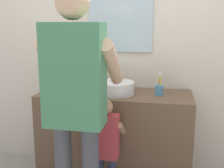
% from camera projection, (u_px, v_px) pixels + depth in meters
% --- Properties ---
extents(back_wall, '(4.40, 0.10, 2.70)m').
position_uv_depth(back_wall, '(121.00, 36.00, 2.79)').
color(back_wall, beige).
rests_on(back_wall, ground).
extents(vanity_cabinet, '(1.39, 0.54, 0.85)m').
position_uv_depth(vanity_cabinet, '(115.00, 136.00, 2.68)').
color(vanity_cabinet, brown).
rests_on(vanity_cabinet, ground).
extents(sink_basin, '(0.36, 0.36, 0.11)m').
position_uv_depth(sink_basin, '(115.00, 87.00, 2.56)').
color(sink_basin, silver).
rests_on(sink_basin, vanity_cabinet).
extents(faucet, '(0.18, 0.14, 0.18)m').
position_uv_depth(faucet, '(119.00, 80.00, 2.76)').
color(faucet, '#B7BABF').
rests_on(faucet, vanity_cabinet).
extents(toothbrush_cup, '(0.07, 0.07, 0.21)m').
position_uv_depth(toothbrush_cup, '(159.00, 89.00, 2.49)').
color(toothbrush_cup, '#4C8EB2').
rests_on(toothbrush_cup, vanity_cabinet).
extents(child_toddler, '(0.28, 0.28, 0.90)m').
position_uv_depth(child_toddler, '(106.00, 143.00, 2.27)').
color(child_toddler, '#2D334C').
rests_on(child_toddler, ground).
extents(adult_parent, '(0.53, 0.56, 1.71)m').
position_uv_depth(adult_parent, '(76.00, 91.00, 1.90)').
color(adult_parent, '#47474C').
rests_on(adult_parent, ground).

